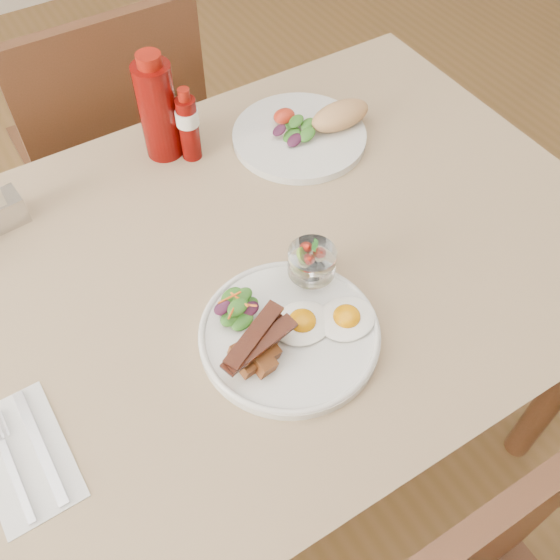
{
  "coord_description": "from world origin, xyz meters",
  "views": [
    {
      "loc": [
        -0.29,
        -0.6,
        1.57
      ],
      "look_at": [
        0.02,
        -0.11,
        0.82
      ],
      "focal_mm": 40.0,
      "sensor_mm": 36.0,
      "label": 1
    }
  ],
  "objects_px": {
    "main_plate": "(289,335)",
    "table": "(241,297)",
    "fruit_cup": "(312,262)",
    "chair_far": "(116,150)",
    "hot_sauce_bottle": "(188,125)",
    "second_plate": "(309,130)",
    "ketchup_bottle": "(158,109)"
  },
  "relations": [
    {
      "from": "main_plate",
      "to": "table",
      "type": "bearing_deg",
      "value": 88.92
    },
    {
      "from": "table",
      "to": "fruit_cup",
      "type": "xyz_separation_m",
      "value": [
        0.08,
        -0.1,
        0.15
      ]
    },
    {
      "from": "chair_far",
      "to": "hot_sauce_bottle",
      "type": "xyz_separation_m",
      "value": [
        0.06,
        -0.37,
        0.3
      ]
    },
    {
      "from": "chair_far",
      "to": "hot_sauce_bottle",
      "type": "bearing_deg",
      "value": -80.88
    },
    {
      "from": "hot_sauce_bottle",
      "to": "main_plate",
      "type": "bearing_deg",
      "value": -97.8
    },
    {
      "from": "main_plate",
      "to": "second_plate",
      "type": "height_order",
      "value": "second_plate"
    },
    {
      "from": "second_plate",
      "to": "hot_sauce_bottle",
      "type": "height_order",
      "value": "hot_sauce_bottle"
    },
    {
      "from": "chair_far",
      "to": "fruit_cup",
      "type": "relative_size",
      "value": 11.91
    },
    {
      "from": "main_plate",
      "to": "chair_far",
      "type": "bearing_deg",
      "value": 89.78
    },
    {
      "from": "main_plate",
      "to": "fruit_cup",
      "type": "relative_size",
      "value": 3.59
    },
    {
      "from": "table",
      "to": "chair_far",
      "type": "height_order",
      "value": "chair_far"
    },
    {
      "from": "chair_far",
      "to": "second_plate",
      "type": "xyz_separation_m",
      "value": [
        0.28,
        -0.44,
        0.25
      ]
    },
    {
      "from": "table",
      "to": "main_plate",
      "type": "distance_m",
      "value": 0.19
    },
    {
      "from": "chair_far",
      "to": "second_plate",
      "type": "relative_size",
      "value": 3.24
    },
    {
      "from": "table",
      "to": "hot_sauce_bottle",
      "type": "height_order",
      "value": "hot_sauce_bottle"
    },
    {
      "from": "fruit_cup",
      "to": "ketchup_bottle",
      "type": "distance_m",
      "value": 0.43
    },
    {
      "from": "table",
      "to": "second_plate",
      "type": "height_order",
      "value": "second_plate"
    },
    {
      "from": "chair_far",
      "to": "fruit_cup",
      "type": "xyz_separation_m",
      "value": [
        0.08,
        -0.76,
        0.29
      ]
    },
    {
      "from": "table",
      "to": "main_plate",
      "type": "bearing_deg",
      "value": -91.08
    },
    {
      "from": "hot_sauce_bottle",
      "to": "ketchup_bottle",
      "type": "bearing_deg",
      "value": 134.65
    },
    {
      "from": "main_plate",
      "to": "hot_sauce_bottle",
      "type": "xyz_separation_m",
      "value": [
        0.06,
        0.46,
        0.07
      ]
    },
    {
      "from": "main_plate",
      "to": "hot_sauce_bottle",
      "type": "bearing_deg",
      "value": 82.2
    },
    {
      "from": "ketchup_bottle",
      "to": "fruit_cup",
      "type": "bearing_deg",
      "value": -81.89
    },
    {
      "from": "table",
      "to": "fruit_cup",
      "type": "height_order",
      "value": "fruit_cup"
    },
    {
      "from": "main_plate",
      "to": "ketchup_bottle",
      "type": "distance_m",
      "value": 0.51
    },
    {
      "from": "chair_far",
      "to": "main_plate",
      "type": "bearing_deg",
      "value": -90.22
    },
    {
      "from": "chair_far",
      "to": "fruit_cup",
      "type": "distance_m",
      "value": 0.82
    },
    {
      "from": "second_plate",
      "to": "hot_sauce_bottle",
      "type": "bearing_deg",
      "value": 161.99
    },
    {
      "from": "table",
      "to": "ketchup_bottle",
      "type": "relative_size",
      "value": 6.22
    },
    {
      "from": "fruit_cup",
      "to": "second_plate",
      "type": "height_order",
      "value": "fruit_cup"
    },
    {
      "from": "second_plate",
      "to": "hot_sauce_bottle",
      "type": "relative_size",
      "value": 1.88
    },
    {
      "from": "table",
      "to": "second_plate",
      "type": "relative_size",
      "value": 4.63
    }
  ]
}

